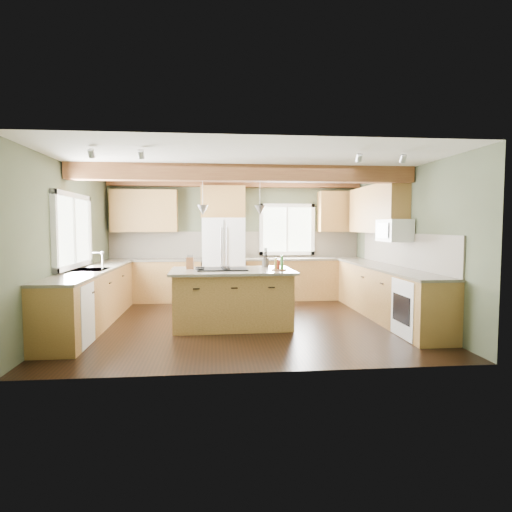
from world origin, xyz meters
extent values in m
plane|color=black|center=(0.00, 0.00, 0.00)|extent=(5.60, 5.60, 0.00)
plane|color=silver|center=(0.00, 0.00, 2.60)|extent=(5.60, 5.60, 0.00)
plane|color=#484F38|center=(0.00, 2.50, 1.30)|extent=(5.60, 0.00, 5.60)
plane|color=#484F38|center=(-2.80, 0.00, 1.30)|extent=(0.00, 5.00, 5.00)
plane|color=#484F38|center=(2.80, 0.00, 1.30)|extent=(0.00, 5.00, 5.00)
cube|color=brown|center=(0.00, -0.22, 2.47)|extent=(5.55, 0.26, 0.26)
cube|color=brown|center=(0.00, 2.40, 2.54)|extent=(5.55, 0.20, 0.10)
cube|color=brown|center=(0.00, 2.48, 1.21)|extent=(5.58, 0.03, 0.58)
cube|color=brown|center=(2.78, 0.05, 1.21)|extent=(0.03, 3.70, 0.58)
cube|color=brown|center=(-1.79, 2.20, 0.44)|extent=(2.02, 0.60, 0.88)
cube|color=#443E32|center=(-1.79, 2.20, 0.90)|extent=(2.06, 0.64, 0.04)
cube|color=brown|center=(1.49, 2.20, 0.44)|extent=(2.62, 0.60, 0.88)
cube|color=#443E32|center=(1.49, 2.20, 0.90)|extent=(2.66, 0.64, 0.04)
cube|color=brown|center=(-2.50, 0.05, 0.44)|extent=(0.60, 3.70, 0.88)
cube|color=#443E32|center=(-2.50, 0.05, 0.90)|extent=(0.64, 3.74, 0.04)
cube|color=brown|center=(2.50, 0.05, 0.44)|extent=(0.60, 3.70, 0.88)
cube|color=#443E32|center=(2.50, 0.05, 0.90)|extent=(0.64, 3.74, 0.04)
cube|color=brown|center=(-1.99, 2.33, 1.95)|extent=(1.40, 0.35, 0.90)
cube|color=brown|center=(-0.30, 2.33, 2.15)|extent=(0.96, 0.35, 0.70)
cube|color=brown|center=(2.62, 0.90, 1.95)|extent=(0.35, 2.20, 0.90)
cube|color=brown|center=(2.30, 2.33, 1.95)|extent=(0.90, 0.35, 0.90)
cube|color=white|center=(-2.78, 0.05, 1.55)|extent=(0.04, 1.60, 1.05)
cube|color=white|center=(1.15, 2.48, 1.55)|extent=(1.10, 0.04, 1.00)
cube|color=#262628|center=(-2.50, 0.05, 0.91)|extent=(0.50, 0.65, 0.03)
cylinder|color=#B2B2B7|center=(-2.32, 0.05, 1.05)|extent=(0.02, 0.02, 0.28)
cube|color=white|center=(-2.49, -1.25, 0.43)|extent=(0.60, 0.60, 0.84)
cube|color=white|center=(2.49, -1.25, 0.43)|extent=(0.60, 0.72, 0.84)
cube|color=white|center=(2.58, -0.05, 1.55)|extent=(0.40, 0.70, 0.38)
cone|color=#B2B2B7|center=(-0.68, -0.23, 1.88)|extent=(0.18, 0.18, 0.16)
cone|color=#B2B2B7|center=(0.24, -0.20, 1.88)|extent=(0.18, 0.18, 0.16)
cube|color=white|center=(-0.30, 2.12, 0.90)|extent=(0.90, 0.74, 1.80)
cube|color=brown|center=(-0.22, -0.22, 0.44)|extent=(1.87, 1.17, 0.88)
cube|color=#443E32|center=(-0.22, -0.22, 0.90)|extent=(1.99, 1.29, 0.04)
cube|color=black|center=(-0.37, -0.22, 0.93)|extent=(0.81, 0.55, 0.02)
cube|color=brown|center=(-0.90, -0.08, 1.02)|extent=(0.12, 0.10, 0.19)
cylinder|color=#3C3630|center=(0.38, 0.19, 1.00)|extent=(0.12, 0.12, 0.15)
camera|label=1|loc=(-0.50, -7.12, 1.62)|focal=30.00mm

